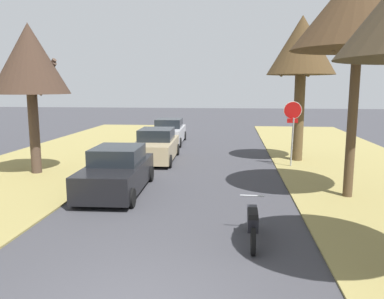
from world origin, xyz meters
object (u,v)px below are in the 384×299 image
object	(u,v)px
stop_sign_far	(293,120)
parked_motorcycle	(252,222)
parked_sedan_tan	(156,146)
street_tree_right_mid_a	(360,7)
street_tree_right_mid_b	(302,48)
parked_sedan_black	(117,172)
parked_sedan_silver	(169,132)
street_tree_left_mid_a	(30,60)

from	to	relation	value
stop_sign_far	parked_motorcycle	world-z (taller)	stop_sign_far
stop_sign_far	parked_sedan_tan	size ratio (longest dim) A/B	0.66
parked_motorcycle	street_tree_right_mid_a	bearing A→B (deg)	50.77
street_tree_right_mid_b	parked_sedan_black	bearing A→B (deg)	-137.95
parked_sedan_silver	parked_motorcycle	xyz separation A→B (m)	(4.60, -15.68, -0.24)
parked_sedan_tan	parked_sedan_silver	world-z (taller)	same
street_tree_left_mid_a	parked_sedan_black	world-z (taller)	street_tree_left_mid_a
street_tree_right_mid_a	street_tree_right_mid_b	world-z (taller)	street_tree_right_mid_a
stop_sign_far	street_tree_right_mid_a	bearing A→B (deg)	-76.57
stop_sign_far	street_tree_left_mid_a	bearing A→B (deg)	-166.91
parked_sedan_black	parked_sedan_silver	size ratio (longest dim) A/B	1.00
parked_motorcycle	parked_sedan_black	bearing A→B (deg)	138.60
street_tree_left_mid_a	parked_sedan_tan	xyz separation A→B (m)	(4.45, 3.42, -3.97)
parked_sedan_tan	parked_motorcycle	distance (m)	10.68
parked_sedan_silver	street_tree_left_mid_a	bearing A→B (deg)	-113.80
parked_sedan_black	parked_sedan_silver	xyz separation A→B (m)	(-0.13, 11.74, 0.00)
stop_sign_far	parked_sedan_black	world-z (taller)	stop_sign_far
street_tree_right_mid_b	parked_motorcycle	world-z (taller)	street_tree_right_mid_b
stop_sign_far	street_tree_left_mid_a	distance (m)	11.45
stop_sign_far	parked_sedan_silver	world-z (taller)	stop_sign_far
street_tree_right_mid_b	parked_sedan_black	world-z (taller)	street_tree_right_mid_b
street_tree_left_mid_a	parked_sedan_tan	world-z (taller)	street_tree_left_mid_a
parked_sedan_tan	parked_sedan_silver	distance (m)	5.90
parked_sedan_black	street_tree_left_mid_a	bearing A→B (deg)	150.19
street_tree_left_mid_a	parked_motorcycle	bearing A→B (deg)	-36.18
street_tree_left_mid_a	street_tree_right_mid_b	bearing A→B (deg)	19.50
stop_sign_far	parked_motorcycle	distance (m)	9.32
street_tree_right_mid_b	stop_sign_far	bearing A→B (deg)	-108.83
street_tree_right_mid_a	parked_motorcycle	xyz separation A→B (m)	(-3.33, -4.08, -5.58)
parked_sedan_silver	parked_motorcycle	bearing A→B (deg)	-73.64
stop_sign_far	street_tree_right_mid_b	size ratio (longest dim) A/B	0.43
street_tree_right_mid_a	street_tree_right_mid_b	distance (m)	6.39
street_tree_right_mid_b	parked_motorcycle	xyz separation A→B (m)	(-2.69, -10.40, -4.97)
street_tree_left_mid_a	parked_sedan_silver	bearing A→B (deg)	66.20
street_tree_right_mid_a	parked_sedan_tan	world-z (taller)	street_tree_right_mid_a
parked_sedan_silver	parked_motorcycle	world-z (taller)	parked_sedan_silver
parked_sedan_silver	parked_motorcycle	distance (m)	16.34
stop_sign_far	parked_sedan_tan	bearing A→B (deg)	172.12
street_tree_right_mid_b	parked_sedan_black	size ratio (longest dim) A/B	1.55
street_tree_right_mid_a	parked_sedan_silver	world-z (taller)	street_tree_right_mid_a
street_tree_right_mid_a	parked_sedan_black	size ratio (longest dim) A/B	1.65
parked_sedan_silver	street_tree_right_mid_b	bearing A→B (deg)	-35.88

